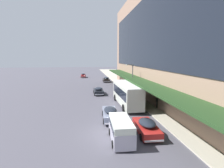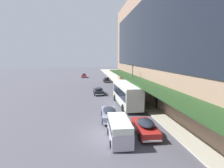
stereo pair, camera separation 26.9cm
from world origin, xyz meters
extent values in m
plane|color=#4E4C56|center=(0.00, 0.00, 0.00)|extent=(240.00, 240.00, 0.00)
cube|color=#B7AF9B|center=(11.00, 0.00, 0.07)|extent=(10.00, 180.00, 0.15)
cube|color=#977761|center=(11.00, 0.00, 10.50)|extent=(6.00, 80.00, 20.99)
cube|color=black|center=(7.95, 0.00, 11.55)|extent=(0.10, 73.60, 11.76)
cube|color=#223F1C|center=(6.40, 0.00, 3.57)|extent=(3.20, 72.00, 0.24)
cube|color=beige|center=(3.99, 9.39, 1.83)|extent=(2.61, 9.89, 2.95)
cube|color=black|center=(3.99, 9.39, 2.18)|extent=(2.63, 9.10, 1.30)
cube|color=silver|center=(3.99, 9.39, 3.35)|extent=(2.51, 9.88, 0.12)
cube|color=black|center=(3.89, 14.35, 3.05)|extent=(1.20, 0.08, 0.36)
cylinder|color=black|center=(2.72, 12.71, 0.50)|extent=(0.27, 1.00, 1.00)
cylinder|color=black|center=(5.12, 12.76, 0.50)|extent=(0.27, 1.00, 1.00)
cylinder|color=black|center=(2.85, 6.32, 0.50)|extent=(0.27, 1.00, 1.00)
cylinder|color=black|center=(5.25, 6.37, 0.50)|extent=(0.27, 1.00, 1.00)
cube|color=#A9211D|center=(3.53, -0.92, 0.58)|extent=(1.98, 4.54, 0.72)
ellipsoid|color=#1E232D|center=(3.52, -1.15, 1.21)|extent=(1.68, 2.52, 0.60)
cube|color=silver|center=(3.63, 1.36, 0.37)|extent=(1.70, 0.20, 0.14)
cube|color=silver|center=(3.42, -3.20, 0.37)|extent=(1.70, 0.20, 0.14)
sphere|color=silver|center=(3.14, 1.35, 0.63)|extent=(0.18, 0.18, 0.18)
sphere|color=silver|center=(4.12, 1.30, 0.63)|extent=(0.18, 0.18, 0.18)
cylinder|color=black|center=(2.70, 0.50, 0.32)|extent=(0.17, 0.65, 0.64)
cylinder|color=black|center=(4.48, 0.42, 0.32)|extent=(0.17, 0.65, 0.64)
cylinder|color=black|center=(2.57, -2.27, 0.32)|extent=(0.17, 0.65, 0.64)
cylinder|color=black|center=(4.36, -2.35, 0.32)|extent=(0.17, 0.65, 0.64)
cube|color=slate|center=(0.59, 3.59, 0.61)|extent=(1.94, 4.81, 0.78)
ellipsoid|color=#1E232D|center=(0.58, 3.36, 1.24)|extent=(1.62, 2.68, 0.54)
cube|color=silver|center=(0.73, 6.00, 0.37)|extent=(1.60, 0.21, 0.14)
cube|color=silver|center=(0.46, 1.18, 0.37)|extent=(1.60, 0.21, 0.14)
sphere|color=silver|center=(0.26, 6.00, 0.66)|extent=(0.18, 0.18, 0.18)
sphere|color=silver|center=(1.19, 5.95, 0.66)|extent=(0.18, 0.18, 0.18)
cylinder|color=black|center=(-0.16, 5.10, 0.32)|extent=(0.18, 0.65, 0.64)
cylinder|color=black|center=(1.51, 5.01, 0.32)|extent=(0.18, 0.65, 0.64)
cylinder|color=black|center=(-0.33, 2.18, 0.32)|extent=(0.18, 0.65, 0.64)
cylinder|color=black|center=(1.35, 2.08, 0.32)|extent=(0.18, 0.65, 0.64)
cube|color=black|center=(0.25, 18.21, 0.59)|extent=(1.85, 4.10, 0.73)
ellipsoid|color=#1E232D|center=(0.26, 18.01, 1.21)|extent=(1.60, 2.27, 0.57)
cube|color=silver|center=(0.22, 20.30, 0.37)|extent=(1.69, 0.15, 0.14)
cube|color=silver|center=(0.29, 16.13, 0.37)|extent=(1.69, 0.15, 0.14)
sphere|color=silver|center=(-0.27, 20.26, 0.64)|extent=(0.18, 0.18, 0.18)
sphere|color=silver|center=(0.70, 20.28, 0.64)|extent=(0.18, 0.18, 0.18)
cylinder|color=black|center=(-0.66, 19.46, 0.32)|extent=(0.15, 0.64, 0.64)
cylinder|color=black|center=(1.12, 19.49, 0.32)|extent=(0.15, 0.64, 0.64)
cylinder|color=black|center=(-0.61, 16.94, 0.32)|extent=(0.15, 0.64, 0.64)
cylinder|color=black|center=(1.16, 16.97, 0.32)|extent=(0.15, 0.64, 0.64)
cube|color=#AF2021|center=(-3.19, 49.00, 0.60)|extent=(1.62, 4.07, 0.77)
ellipsoid|color=#1E232D|center=(-3.19, 49.20, 1.23)|extent=(1.42, 2.24, 0.54)
cube|color=silver|center=(-3.19, 46.91, 0.37)|extent=(1.53, 0.12, 0.14)
cube|color=silver|center=(-3.18, 51.08, 0.37)|extent=(1.53, 0.12, 0.14)
sphere|color=silver|center=(-2.75, 46.94, 0.65)|extent=(0.18, 0.18, 0.18)
sphere|color=silver|center=(-3.64, 46.94, 0.65)|extent=(0.18, 0.18, 0.18)
cylinder|color=black|center=(-2.39, 47.73, 0.32)|extent=(0.14, 0.64, 0.64)
cylinder|color=black|center=(-4.00, 47.74, 0.32)|extent=(0.14, 0.64, 0.64)
cylinder|color=black|center=(-2.38, 50.25, 0.32)|extent=(0.14, 0.64, 0.64)
cylinder|color=black|center=(-3.99, 50.26, 0.32)|extent=(0.14, 0.64, 0.64)
cube|color=black|center=(3.89, 35.85, 0.58)|extent=(1.82, 4.23, 0.72)
ellipsoid|color=#1E232D|center=(3.89, 35.64, 1.24)|extent=(1.59, 2.33, 0.65)
cube|color=silver|center=(3.90, 38.01, 0.37)|extent=(1.71, 0.13, 0.14)
cube|color=silver|center=(3.88, 33.69, 0.37)|extent=(1.71, 0.13, 0.14)
sphere|color=silver|center=(3.41, 37.99, 0.63)|extent=(0.18, 0.18, 0.18)
sphere|color=silver|center=(4.39, 37.98, 0.63)|extent=(0.18, 0.18, 0.18)
cylinder|color=black|center=(3.00, 37.17, 0.32)|extent=(0.14, 0.64, 0.64)
cylinder|color=black|center=(4.79, 37.16, 0.32)|extent=(0.14, 0.64, 0.64)
cylinder|color=black|center=(2.98, 34.55, 0.32)|extent=(0.14, 0.64, 0.64)
cylinder|color=black|center=(4.78, 34.54, 0.32)|extent=(0.14, 0.64, 0.64)
cube|color=#B8B3C5|center=(0.80, -1.92, 0.76)|extent=(1.89, 4.35, 1.29)
cube|color=silver|center=(0.80, -1.92, 1.55)|extent=(1.85, 4.27, 0.83)
cube|color=black|center=(0.80, -1.92, 1.45)|extent=(1.91, 3.92, 0.41)
ellipsoid|color=#B8B3C5|center=(0.87, 0.18, 0.90)|extent=(1.63, 0.65, 1.11)
cylinder|color=black|center=(-0.03, -0.65, 0.32)|extent=(0.18, 0.64, 0.64)
cylinder|color=black|center=(1.72, -0.71, 0.32)|extent=(0.18, 0.64, 0.64)
cylinder|color=black|center=(-0.11, -3.14, 0.32)|extent=(0.18, 0.64, 0.64)
cylinder|color=black|center=(1.64, -3.20, 0.32)|extent=(0.18, 0.64, 0.64)
cylinder|color=black|center=(7.91, 6.86, 0.57)|extent=(0.16, 0.16, 0.85)
cylinder|color=black|center=(8.04, 6.95, 0.57)|extent=(0.16, 0.16, 0.85)
cube|color=black|center=(7.98, 6.90, 1.35)|extent=(0.47, 0.42, 0.70)
cylinder|color=black|center=(7.76, 6.76, 1.39)|extent=(0.10, 0.10, 0.63)
cylinder|color=black|center=(8.20, 7.05, 1.39)|extent=(0.10, 0.10, 0.63)
sphere|color=tan|center=(7.98, 6.90, 1.81)|extent=(0.22, 0.22, 0.22)
cylinder|color=black|center=(7.98, 6.90, 1.89)|extent=(0.33, 0.33, 0.02)
cylinder|color=black|center=(7.98, 6.90, 1.95)|extent=(0.21, 0.21, 0.12)
cylinder|color=#4C4C51|center=(6.51, 15.36, 3.17)|extent=(0.16, 0.16, 6.04)
cylinder|color=#4C4C51|center=(5.91, 15.36, 6.09)|extent=(1.20, 0.10, 0.10)
ellipsoid|color=silver|center=(5.31, 15.36, 6.01)|extent=(0.44, 0.28, 0.20)
camera|label=1|loc=(-2.17, -16.42, 7.40)|focal=28.00mm
camera|label=2|loc=(-1.91, -16.46, 7.40)|focal=28.00mm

